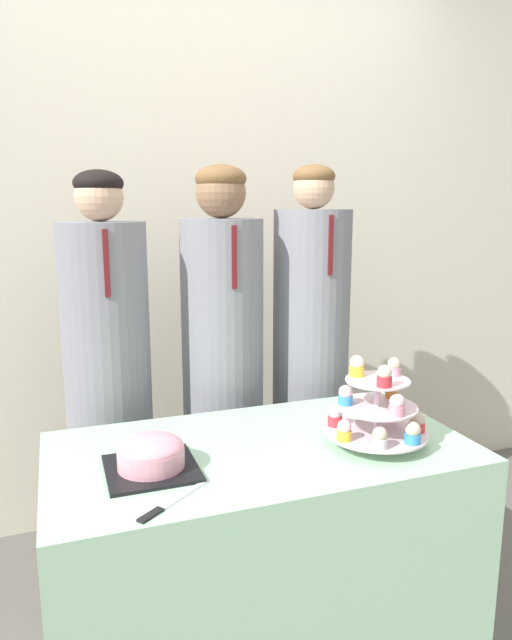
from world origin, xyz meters
The scene contains 8 objects.
wall_back centered at (0.00, 1.41, 1.35)m, with size 9.00×0.06×2.70m.
table centered at (0.00, 0.32, 0.37)m, with size 1.21×0.65×0.74m.
round_cake centered at (-0.33, 0.27, 0.78)m, with size 0.24×0.24×0.10m.
cake_knife centered at (-0.33, 0.07, 0.74)m, with size 0.19×0.15×0.01m.
cupcake_stand centered at (0.32, 0.22, 0.85)m, with size 0.30×0.30×0.26m.
student_0 centered at (-0.37, 0.91, 0.73)m, with size 0.31×0.31×1.55m.
student_1 centered at (0.06, 0.91, 0.75)m, with size 0.31×0.32×1.57m.
student_2 centered at (0.43, 0.91, 0.74)m, with size 0.31×0.31×1.58m.
Camera 1 is at (-0.54, -1.14, 1.42)m, focal length 32.00 mm.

